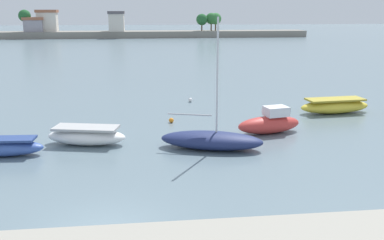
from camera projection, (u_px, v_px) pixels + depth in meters
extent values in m
plane|color=slate|center=(103.00, 232.00, 14.46)|extent=(400.00, 400.00, 0.00)
ellipsoid|color=#3856A8|center=(3.00, 148.00, 21.91)|extent=(4.15, 1.50, 0.81)
cube|color=navy|center=(2.00, 139.00, 21.80)|extent=(3.32, 1.25, 0.12)
ellipsoid|color=white|center=(87.00, 137.00, 23.73)|extent=(4.60, 2.53, 0.88)
cube|color=#AFAFAF|center=(86.00, 128.00, 23.61)|extent=(3.70, 2.09, 0.13)
ellipsoid|color=navy|center=(211.00, 140.00, 22.98)|extent=(5.78, 3.38, 0.93)
cylinder|color=silver|center=(217.00, 76.00, 22.08)|extent=(0.10, 0.10, 5.94)
cylinder|color=#B7B7BC|center=(190.00, 115.00, 22.84)|extent=(2.29, 0.76, 0.08)
ellipsoid|color=#C63833|center=(269.00, 125.00, 25.90)|extent=(4.21, 2.21, 1.03)
cube|color=silver|center=(276.00, 111.00, 25.83)|extent=(1.54, 1.27, 0.57)
cube|color=black|center=(286.00, 109.00, 26.03)|extent=(0.27, 0.90, 0.40)
ellipsoid|color=yellow|center=(335.00, 107.00, 30.93)|extent=(5.28, 2.13, 0.93)
cube|color=#A8952A|center=(335.00, 99.00, 30.79)|extent=(4.23, 1.77, 0.13)
sphere|color=orange|center=(171.00, 120.00, 28.35)|extent=(0.32, 0.32, 0.32)
sphere|color=white|center=(190.00, 100.00, 34.69)|extent=(0.33, 0.33, 0.33)
cube|color=gray|center=(135.00, 34.00, 113.37)|extent=(91.08, 7.06, 1.68)
cube|color=#99939E|center=(34.00, 26.00, 109.41)|extent=(4.65, 3.47, 2.91)
cube|color=#995B42|center=(34.00, 19.00, 108.96)|extent=(5.12, 3.81, 0.70)
cube|color=beige|center=(48.00, 22.00, 110.43)|extent=(4.81, 3.32, 4.74)
cube|color=#995B42|center=(47.00, 11.00, 109.76)|extent=(5.29, 3.66, 0.70)
cube|color=beige|center=(117.00, 23.00, 111.47)|extent=(3.79, 5.31, 4.40)
cube|color=#565156|center=(116.00, 12.00, 110.84)|extent=(4.17, 5.84, 0.70)
cylinder|color=brown|center=(26.00, 26.00, 108.88)|extent=(0.36, 0.36, 2.76)
sphere|color=#235B2D|center=(25.00, 16.00, 108.24)|extent=(3.02, 3.02, 3.02)
cylinder|color=brown|center=(202.00, 27.00, 114.65)|extent=(0.36, 0.36, 1.72)
sphere|color=#235B2D|center=(202.00, 20.00, 114.14)|extent=(2.98, 2.98, 2.98)
cylinder|color=brown|center=(216.00, 27.00, 115.91)|extent=(0.36, 0.36, 1.88)
sphere|color=#387A3D|center=(216.00, 19.00, 115.37)|extent=(3.05, 3.05, 3.05)
cylinder|color=brown|center=(211.00, 27.00, 115.62)|extent=(0.36, 0.36, 1.95)
sphere|color=#2D6B33|center=(211.00, 19.00, 115.08)|extent=(2.98, 2.98, 2.98)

